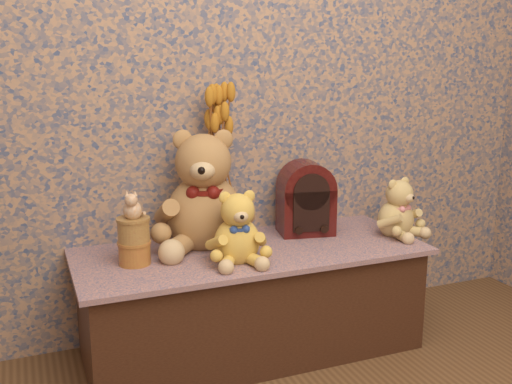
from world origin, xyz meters
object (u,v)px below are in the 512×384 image
at_px(biscuit_tin_lower, 135,253).
at_px(cathedral_radio, 306,198).
at_px(teddy_medium, 237,224).
at_px(teddy_large, 204,184).
at_px(cat_figurine, 132,204).
at_px(ceramic_vase, 219,214).
at_px(teddy_small, 396,205).

bearing_deg(biscuit_tin_lower, cathedral_radio, 9.06).
bearing_deg(biscuit_tin_lower, teddy_medium, -16.69).
height_order(teddy_large, cathedral_radio, teddy_large).
bearing_deg(cathedral_radio, biscuit_tin_lower, -160.29).
bearing_deg(cat_figurine, biscuit_tin_lower, 0.00).
bearing_deg(teddy_large, cathedral_radio, 19.98).
relative_size(teddy_medium, ceramic_vase, 1.33).
distance_m(teddy_small, cathedral_radio, 0.38).
relative_size(teddy_large, ceramic_vase, 2.31).
height_order(teddy_medium, cat_figurine, teddy_medium).
xyz_separation_m(cathedral_radio, cat_figurine, (-0.75, -0.12, 0.07)).
height_order(biscuit_tin_lower, cat_figurine, cat_figurine).
distance_m(biscuit_tin_lower, cat_figurine, 0.19).
relative_size(teddy_medium, biscuit_tin_lower, 2.49).
relative_size(teddy_large, teddy_medium, 1.74).
xyz_separation_m(teddy_medium, cathedral_radio, (0.39, 0.23, 0.01)).
height_order(teddy_medium, ceramic_vase, teddy_medium).
bearing_deg(ceramic_vase, biscuit_tin_lower, -156.41).
bearing_deg(cat_figurine, ceramic_vase, 39.49).
bearing_deg(teddy_large, cat_figurine, -138.95).
height_order(teddy_large, teddy_medium, teddy_large).
bearing_deg(teddy_large, teddy_medium, -56.74).
xyz_separation_m(teddy_small, cathedral_radio, (-0.34, 0.17, 0.02)).
xyz_separation_m(cathedral_radio, ceramic_vase, (-0.37, 0.05, -0.05)).
relative_size(teddy_small, biscuit_tin_lower, 2.28).
height_order(cathedral_radio, ceramic_vase, cathedral_radio).
relative_size(teddy_medium, teddy_small, 1.09).
distance_m(teddy_medium, cathedral_radio, 0.46).
relative_size(teddy_small, ceramic_vase, 1.22).
bearing_deg(biscuit_tin_lower, ceramic_vase, 23.59).
bearing_deg(ceramic_vase, teddy_medium, -94.37).
height_order(teddy_large, teddy_small, teddy_large).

